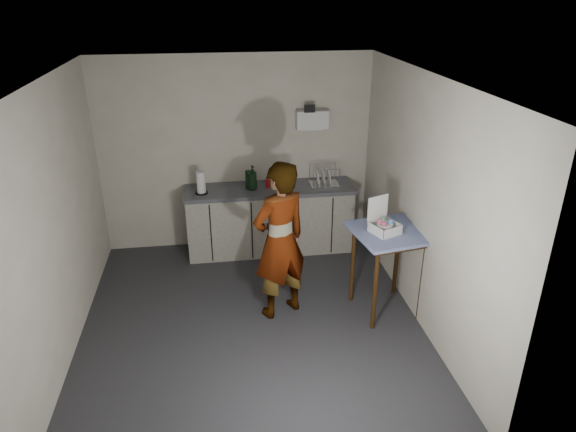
{
  "coord_description": "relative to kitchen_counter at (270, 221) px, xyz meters",
  "views": [
    {
      "loc": [
        -0.29,
        -4.61,
        3.35
      ],
      "look_at": [
        0.46,
        0.45,
        1.05
      ],
      "focal_mm": 32.0,
      "sensor_mm": 36.0,
      "label": 1
    }
  ],
  "objects": [
    {
      "name": "ground",
      "position": [
        -0.4,
        -1.7,
        -0.43
      ],
      "size": [
        4.0,
        4.0,
        0.0
      ],
      "primitive_type": "plane",
      "color": "#27272C",
      "rests_on": "ground"
    },
    {
      "name": "wall_back",
      "position": [
        -0.4,
        0.29,
        0.87
      ],
      "size": [
        3.6,
        0.02,
        2.6
      ],
      "primitive_type": "cube",
      "color": "beige",
      "rests_on": "ground"
    },
    {
      "name": "wall_right",
      "position": [
        1.39,
        -1.7,
        0.87
      ],
      "size": [
        0.02,
        4.0,
        2.6
      ],
      "primitive_type": "cube",
      "color": "beige",
      "rests_on": "ground"
    },
    {
      "name": "wall_left",
      "position": [
        -2.19,
        -1.7,
        0.87
      ],
      "size": [
        0.02,
        4.0,
        2.6
      ],
      "primitive_type": "cube",
      "color": "beige",
      "rests_on": "ground"
    },
    {
      "name": "ceiling",
      "position": [
        -0.4,
        -1.7,
        2.17
      ],
      "size": [
        3.6,
        4.0,
        0.01
      ],
      "primitive_type": "cube",
      "color": "silver",
      "rests_on": "wall_back"
    },
    {
      "name": "kitchen_counter",
      "position": [
        0.0,
        0.0,
        0.0
      ],
      "size": [
        2.24,
        0.62,
        0.91
      ],
      "color": "black",
      "rests_on": "ground"
    },
    {
      "name": "wall_shelf",
      "position": [
        0.6,
        0.22,
        1.32
      ],
      "size": [
        0.42,
        0.18,
        0.37
      ],
      "color": "white",
      "rests_on": "ground"
    },
    {
      "name": "side_table",
      "position": [
        1.1,
        -1.65,
        0.43
      ],
      "size": [
        0.87,
        0.87,
        0.98
      ],
      "rotation": [
        0.0,
        0.0,
        0.16
      ],
      "color": "#3D200D",
      "rests_on": "ground"
    },
    {
      "name": "standing_man",
      "position": [
        -0.06,
        -1.52,
        0.46
      ],
      "size": [
        0.77,
        0.67,
        1.77
      ],
      "primitive_type": "imported",
      "rotation": [
        0.0,
        0.0,
        3.61
      ],
      "color": "#B2A593",
      "rests_on": "ground"
    },
    {
      "name": "soap_bottle",
      "position": [
        -0.22,
        -0.03,
        0.65
      ],
      "size": [
        0.15,
        0.15,
        0.33
      ],
      "primitive_type": "imported",
      "rotation": [
        0.0,
        0.0,
        0.26
      ],
      "color": "black",
      "rests_on": "kitchen_counter"
    },
    {
      "name": "soda_can",
      "position": [
        -0.02,
        0.02,
        0.54
      ],
      "size": [
        0.06,
        0.06,
        0.11
      ],
      "primitive_type": "cylinder",
      "color": "red",
      "rests_on": "kitchen_counter"
    },
    {
      "name": "dark_bottle",
      "position": [
        -0.28,
        0.0,
        0.61
      ],
      "size": [
        0.07,
        0.07,
        0.25
      ],
      "primitive_type": "cylinder",
      "color": "black",
      "rests_on": "kitchen_counter"
    },
    {
      "name": "paper_towel",
      "position": [
        -0.89,
        -0.08,
        0.62
      ],
      "size": [
        0.16,
        0.16,
        0.29
      ],
      "color": "black",
      "rests_on": "kitchen_counter"
    },
    {
      "name": "dish_rack",
      "position": [
        0.73,
        -0.01,
        0.54
      ],
      "size": [
        0.39,
        0.29,
        0.27
      ],
      "color": "silver",
      "rests_on": "kitchen_counter"
    },
    {
      "name": "bakery_box",
      "position": [
        1.02,
        -1.66,
        0.64
      ],
      "size": [
        0.34,
        0.35,
        0.37
      ],
      "rotation": [
        0.0,
        0.0,
        0.38
      ],
      "color": "white",
      "rests_on": "side_table"
    }
  ]
}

